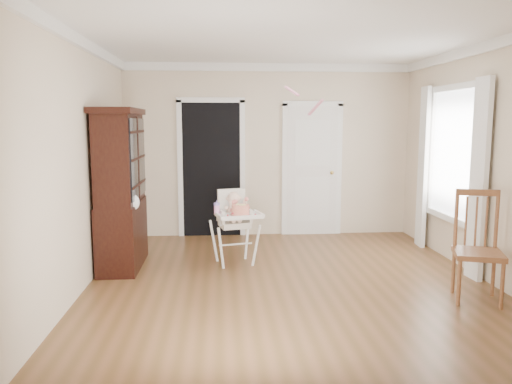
{
  "coord_description": "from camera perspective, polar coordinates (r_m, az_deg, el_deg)",
  "views": [
    {
      "loc": [
        -0.77,
        -5.38,
        1.8
      ],
      "look_at": [
        -0.32,
        0.74,
        0.94
      ],
      "focal_mm": 35.0,
      "sensor_mm": 36.0,
      "label": 1
    }
  ],
  "objects": [
    {
      "name": "cake",
      "position": [
        6.1,
        -1.78,
        -2.05
      ],
      "size": [
        0.28,
        0.28,
        0.13
      ],
      "color": "silver",
      "rests_on": "high_chair"
    },
    {
      "name": "streamer",
      "position": [
        6.03,
        4.09,
        11.46
      ],
      "size": [
        0.11,
        0.49,
        0.15
      ],
      "primitive_type": null,
      "rotation": [
        0.26,
        0.0,
        0.18
      ],
      "color": "pink",
      "rests_on": "ceiling"
    },
    {
      "name": "window_right",
      "position": [
        6.86,
        21.32,
        3.16
      ],
      "size": [
        0.13,
        1.84,
        2.3
      ],
      "color": "white",
      "rests_on": "wall_right"
    },
    {
      "name": "china_cabinet",
      "position": [
        6.36,
        -15.15,
        0.35
      ],
      "size": [
        0.52,
        1.17,
        1.97
      ],
      "color": "black",
      "rests_on": "floor"
    },
    {
      "name": "doorway",
      "position": [
        7.89,
        -5.11,
        2.93
      ],
      "size": [
        1.06,
        0.05,
        2.22
      ],
      "color": "black",
      "rests_on": "wall_back"
    },
    {
      "name": "wall_back",
      "position": [
        7.93,
        1.41,
        4.73
      ],
      "size": [
        4.5,
        0.0,
        4.5
      ],
      "primitive_type": "plane",
      "rotation": [
        1.57,
        0.0,
        0.0
      ],
      "color": "beige",
      "rests_on": "floor"
    },
    {
      "name": "sippy_cup",
      "position": [
        6.17,
        -4.51,
        -1.84
      ],
      "size": [
        0.07,
        0.07,
        0.18
      ],
      "rotation": [
        0.0,
        0.0,
        0.22
      ],
      "color": "#F495D5",
      "rests_on": "high_chair"
    },
    {
      "name": "dining_chair",
      "position": [
        5.54,
        24.0,
        -6.06
      ],
      "size": [
        0.57,
        0.57,
        1.12
      ],
      "rotation": [
        0.0,
        0.0,
        -0.31
      ],
      "color": "brown",
      "rests_on": "floor"
    },
    {
      "name": "high_chair",
      "position": [
        6.33,
        -2.47,
        -2.96
      ],
      "size": [
        0.68,
        0.79,
        0.97
      ],
      "rotation": [
        0.0,
        0.0,
        0.22
      ],
      "color": "white",
      "rests_on": "floor"
    },
    {
      "name": "wall_left",
      "position": [
        5.59,
        -19.52,
        2.92
      ],
      "size": [
        0.0,
        5.0,
        5.0
      ],
      "primitive_type": "plane",
      "rotation": [
        1.57,
        0.0,
        1.57
      ],
      "color": "beige",
      "rests_on": "floor"
    },
    {
      "name": "wall_right",
      "position": [
        6.18,
        25.12,
        3.06
      ],
      "size": [
        0.0,
        5.0,
        5.0
      ],
      "primitive_type": "plane",
      "rotation": [
        1.57,
        0.0,
        -1.57
      ],
      "color": "beige",
      "rests_on": "floor"
    },
    {
      "name": "baby",
      "position": [
        6.33,
        -2.52,
        -1.81
      ],
      "size": [
        0.3,
        0.21,
        0.39
      ],
      "rotation": [
        0.0,
        0.0,
        0.22
      ],
      "color": "beige",
      "rests_on": "high_chair"
    },
    {
      "name": "closet_door",
      "position": [
        8.03,
        6.41,
        2.4
      ],
      "size": [
        0.96,
        0.09,
        2.13
      ],
      "color": "white",
      "rests_on": "wall_back"
    },
    {
      "name": "crown_molding",
      "position": [
        5.5,
        4.11,
        16.76
      ],
      "size": [
        4.5,
        5.0,
        0.12
      ],
      "primitive_type": null,
      "color": "white",
      "rests_on": "ceiling"
    },
    {
      "name": "ceiling",
      "position": [
        5.51,
        4.12,
        17.38
      ],
      "size": [
        5.0,
        5.0,
        0.0
      ],
      "primitive_type": "plane",
      "rotation": [
        3.14,
        0.0,
        0.0
      ],
      "color": "white",
      "rests_on": "wall_back"
    },
    {
      "name": "floor",
      "position": [
        5.72,
        3.84,
        -10.36
      ],
      "size": [
        5.0,
        5.0,
        0.0
      ],
      "primitive_type": "plane",
      "color": "brown",
      "rests_on": "ground"
    }
  ]
}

